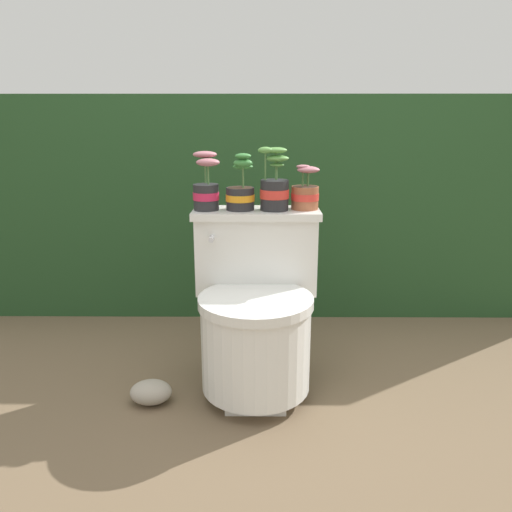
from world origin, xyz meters
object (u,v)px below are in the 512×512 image
potted_plant_middle (275,188)px  potted_plant_midright (305,193)px  toilet (256,313)px  potted_plant_midleft (241,192)px  garden_stone (151,392)px  potted_plant_left (206,189)px

potted_plant_middle → potted_plant_midright: size_ratio=1.40×
toilet → potted_plant_midright: 0.52m
toilet → potted_plant_midleft: bearing=111.4°
potted_plant_midleft → garden_stone: bearing=-140.1°
potted_plant_midleft → garden_stone: size_ratio=1.40×
potted_plant_midleft → potted_plant_middle: potted_plant_middle is taller
potted_plant_left → potted_plant_middle: (0.27, -0.00, 0.00)m
potted_plant_left → toilet: bearing=-38.0°
potted_plant_midleft → potted_plant_midright: bearing=3.8°
potted_plant_left → garden_stone: potted_plant_left is taller
garden_stone → potted_plant_middle: bearing=30.4°
potted_plant_left → potted_plant_middle: 0.27m
toilet → potted_plant_midleft: (-0.06, 0.16, 0.45)m
toilet → potted_plant_middle: 0.50m
potted_plant_midleft → potted_plant_middle: 0.14m
toilet → garden_stone: bearing=-162.8°
potted_plant_left → garden_stone: 0.82m
toilet → potted_plant_middle: (0.07, 0.15, 0.47)m
potted_plant_midright → potted_plant_midleft: bearing=-176.2°
potted_plant_midright → garden_stone: size_ratio=1.11×
potted_plant_midleft → potted_plant_middle: bearing=-2.0°
garden_stone → potted_plant_left: bearing=54.1°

